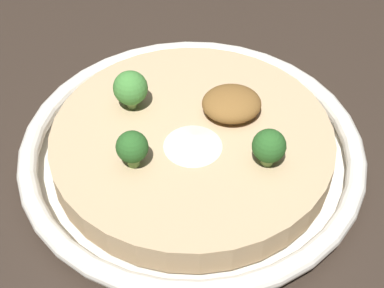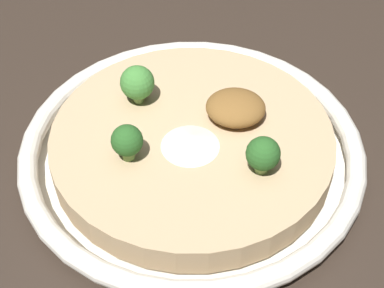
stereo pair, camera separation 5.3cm
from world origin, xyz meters
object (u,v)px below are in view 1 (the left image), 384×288
at_px(broccoli_right, 132,148).
at_px(broccoli_left, 269,147).
at_px(broccoli_front_right, 130,88).
at_px(risotto_bowl, 192,148).

distance_m(broccoli_right, broccoli_left, 0.11).
distance_m(broccoli_right, broccoli_front_right, 0.07).
distance_m(risotto_bowl, broccoli_left, 0.08).
bearing_deg(broccoli_front_right, broccoli_right, 92.43).
relative_size(broccoli_left, broccoli_front_right, 0.90).
xyz_separation_m(risotto_bowl, broccoli_right, (0.05, 0.03, 0.04)).
bearing_deg(broccoli_right, risotto_bowl, -145.72).
xyz_separation_m(broccoli_left, broccoli_front_right, (0.11, -0.08, 0.00)).
height_order(risotto_bowl, broccoli_right, broccoli_right).
bearing_deg(broccoli_left, risotto_bowl, -31.82).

